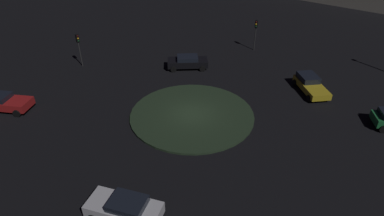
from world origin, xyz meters
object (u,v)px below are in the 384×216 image
car_black (188,62)px  car_yellow (310,84)px  car_red (4,102)px  traffic_light_southeast (78,44)px  car_white (125,208)px  traffic_light_south (256,29)px

car_black → car_yellow: (-12.58, 3.50, -0.02)m
car_red → traffic_light_southeast: bearing=74.6°
car_black → car_yellow: 13.06m
car_red → car_black: bearing=37.2°
car_white → car_yellow: bearing=-117.8°
car_red → car_white: bearing=-34.1°
car_black → car_white: (0.31, 20.68, 0.02)m
traffic_light_south → traffic_light_southeast: bearing=-49.2°
car_yellow → traffic_light_south: 11.41m
traffic_light_southeast → car_red: bearing=-74.9°
car_black → car_white: size_ratio=1.03×
car_black → traffic_light_southeast: size_ratio=1.26×
car_black → traffic_light_southeast: traffic_light_southeast is taller
car_black → traffic_light_southeast: (11.80, 1.20, 1.89)m
car_red → car_yellow: (-27.13, -7.37, -0.03)m
car_black → traffic_light_south: bearing=29.6°
traffic_light_southeast → traffic_light_south: traffic_light_south is taller
car_yellow → traffic_light_southeast: 24.56m
car_black → traffic_light_south: (-7.36, -6.45, 1.94)m
car_yellow → car_white: 21.48m
car_black → car_white: bearing=-102.5°
car_yellow → traffic_light_southeast: (24.38, -2.29, 1.92)m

